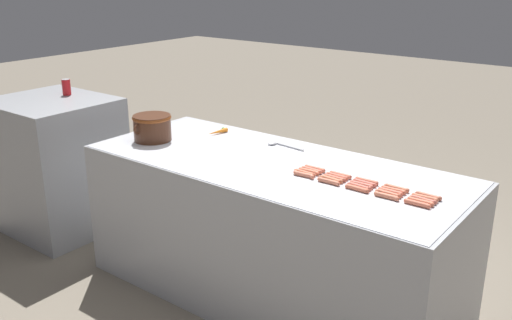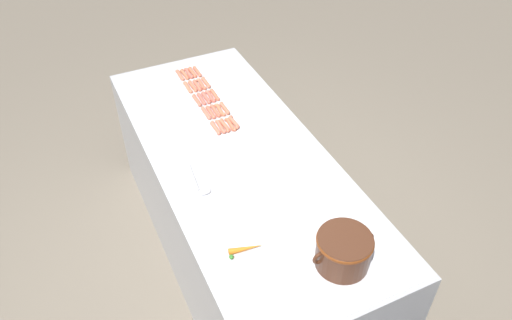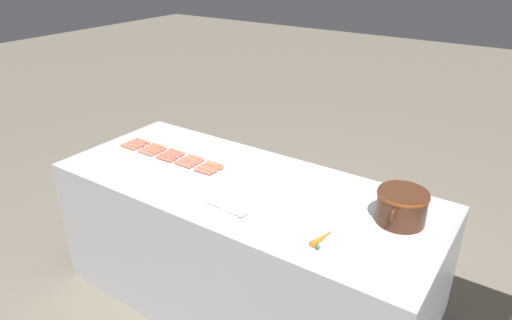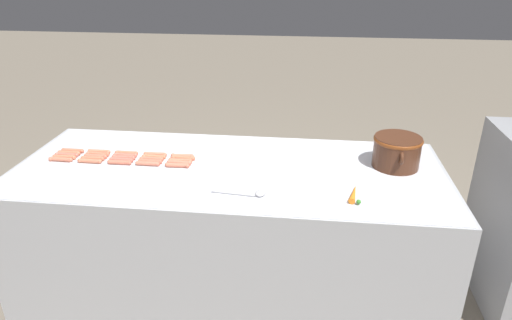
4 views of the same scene
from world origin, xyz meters
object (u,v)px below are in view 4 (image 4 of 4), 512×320
(hot_dog_5, at_px, (69,153))
(bean_pot, at_px, (397,150))
(hot_dog_4, at_px, (183,156))
(hot_dog_13, at_px, (152,159))
(hot_dog_24, at_px, (177,165))
(hot_dog_14, at_px, (180,161))
(serving_spoon, at_px, (251,193))
(hot_dog_22, at_px, (119,162))
(hot_dog_15, at_px, (64,157))
(hot_dog_16, at_px, (93,158))
(hot_dog_23, at_px, (148,164))
(hot_dog_11, at_px, (96,156))
(hot_dog_21, at_px, (90,161))
(hot_dog_0, at_px, (73,151))
(hot_dog_8, at_px, (154,157))
(hot_dog_12, at_px, (124,158))
(hot_dog_10, at_px, (67,155))
(hot_dog_3, at_px, (155,154))
(hot_dog_6, at_px, (98,154))
(hot_dog_7, at_px, (125,155))
(carrot, at_px, (354,194))
(hot_dog_18, at_px, (150,161))
(hot_dog_9, at_px, (183,158))
(hot_dog_17, at_px, (121,160))
(hot_dog_20, at_px, (60,159))
(hot_dog_19, at_px, (179,163))
(hot_dog_2, at_px, (126,153))

(hot_dog_5, distance_m, bean_pot, 1.86)
(hot_dog_4, bearing_deg, hot_dog_13, -69.61)
(hot_dog_24, bearing_deg, hot_dog_14, 178.92)
(serving_spoon, bearing_deg, hot_dog_22, -108.62)
(hot_dog_15, distance_m, hot_dog_16, 0.17)
(hot_dog_23, relative_size, bean_pot, 0.43)
(hot_dog_11, height_order, hot_dog_21, same)
(hot_dog_0, relative_size, hot_dog_8, 1.00)
(hot_dog_12, height_order, hot_dog_23, same)
(hot_dog_10, distance_m, hot_dog_14, 0.67)
(hot_dog_10, bearing_deg, hot_dog_5, -179.63)
(hot_dog_16, bearing_deg, hot_dog_13, 95.42)
(serving_spoon, bearing_deg, hot_dog_0, -109.24)
(hot_dog_3, distance_m, hot_dog_6, 0.33)
(hot_dog_7, distance_m, carrot, 1.31)
(hot_dog_6, height_order, hot_dog_18, same)
(serving_spoon, bearing_deg, hot_dog_14, -126.11)
(hot_dog_4, distance_m, hot_dog_21, 0.51)
(hot_dog_24, xyz_separation_m, bean_pot, (-0.15, 1.19, 0.09))
(hot_dog_5, distance_m, hot_dog_9, 0.68)
(hot_dog_5, distance_m, hot_dog_10, 0.03)
(hot_dog_17, bearing_deg, hot_dog_18, 90.18)
(hot_dog_21, height_order, carrot, carrot)
(hot_dog_15, relative_size, hot_dog_24, 1.00)
(hot_dog_6, bearing_deg, serving_spoon, 69.30)
(hot_dog_20, distance_m, serving_spoon, 1.15)
(hot_dog_5, relative_size, hot_dog_18, 1.00)
(hot_dog_22, relative_size, carrot, 0.77)
(hot_dog_13, bearing_deg, hot_dog_22, -68.18)
(hot_dog_7, distance_m, hot_dog_18, 0.18)
(hot_dog_3, xyz_separation_m, hot_dog_10, (0.07, -0.50, 0.00))
(hot_dog_13, bearing_deg, hot_dog_9, 100.39)
(hot_dog_16, distance_m, hot_dog_19, 0.50)
(hot_dog_5, relative_size, hot_dog_8, 1.00)
(hot_dog_0, relative_size, hot_dog_12, 1.00)
(hot_dog_14, xyz_separation_m, hot_dog_23, (0.06, -0.17, 0.00))
(bean_pot, bearing_deg, hot_dog_12, -86.70)
(hot_dog_3, xyz_separation_m, hot_dog_20, (0.13, -0.51, 0.00))
(hot_dog_4, distance_m, hot_dog_17, 0.34)
(hot_dog_6, relative_size, hot_dog_19, 1.00)
(hot_dog_5, bearing_deg, hot_dog_22, 74.69)
(hot_dog_11, relative_size, hot_dog_18, 1.00)
(hot_dog_4, xyz_separation_m, hot_dog_16, (0.09, -0.50, 0.00))
(hot_dog_0, distance_m, hot_dog_2, 0.33)
(hot_dog_8, distance_m, hot_dog_22, 0.19)
(bean_pot, bearing_deg, hot_dog_5, -88.16)
(hot_dog_2, xyz_separation_m, bean_pot, (-0.02, 1.52, 0.09))
(hot_dog_7, relative_size, serving_spoon, 0.52)
(hot_dog_24, bearing_deg, hot_dog_15, -92.79)
(hot_dog_0, relative_size, bean_pot, 0.43)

